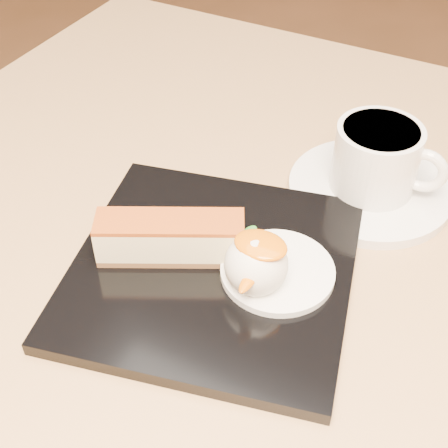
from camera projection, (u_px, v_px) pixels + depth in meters
The scene contains 9 objects.
table at pixel (241, 362), 0.63m from camera, with size 0.80×0.80×0.72m.
dessert_plate at pixel (213, 270), 0.50m from camera, with size 0.22×0.22×0.01m, color black.
cheesecake at pixel (170, 238), 0.49m from camera, with size 0.12×0.08×0.04m.
cream_smear at pixel (278, 271), 0.49m from camera, with size 0.09×0.09×0.01m, color white.
ice_cream_scoop at pixel (256, 264), 0.46m from camera, with size 0.05×0.05×0.05m, color white.
mango_sauce at pixel (261, 245), 0.45m from camera, with size 0.04×0.03×0.01m, color #DB6806.
mint_sprig at pixel (257, 236), 0.51m from camera, with size 0.03×0.02×0.00m.
saucer at pixel (369, 189), 0.58m from camera, with size 0.15×0.15×0.01m, color white.
coffee_cup at pixel (378, 158), 0.55m from camera, with size 0.10×0.08×0.06m.
Camera 1 is at (0.15, -0.33, 1.09)m, focal length 50.00 mm.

